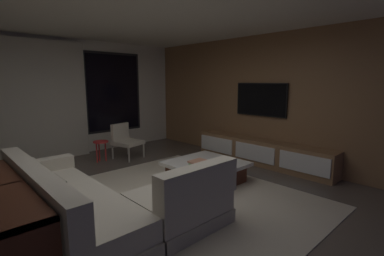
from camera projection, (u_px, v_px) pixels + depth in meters
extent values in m
plane|color=#564C44|center=(156.00, 204.00, 3.96)|extent=(9.20, 9.20, 0.00)
cube|color=silver|center=(60.00, 98.00, 6.36)|extent=(6.60, 0.12, 2.70)
cube|color=black|center=(114.00, 92.00, 7.18)|extent=(1.52, 0.02, 2.02)
cube|color=black|center=(114.00, 92.00, 7.17)|extent=(1.40, 0.03, 1.90)
cube|color=beige|center=(36.00, 102.00, 5.87)|extent=(2.10, 0.12, 2.60)
cube|color=#8E6642|center=(274.00, 100.00, 5.80)|extent=(0.12, 7.80, 2.70)
plane|color=silver|center=(152.00, 4.00, 3.51)|extent=(8.20, 8.20, 0.00)
cube|color=beige|center=(179.00, 199.00, 4.12)|extent=(3.20, 3.80, 0.01)
cube|color=#B1A997|center=(72.00, 221.00, 3.31)|extent=(0.90, 2.50, 0.18)
cube|color=beige|center=(71.00, 204.00, 3.28)|extent=(0.86, 2.42, 0.24)
cube|color=beige|center=(35.00, 186.00, 2.99)|extent=(0.20, 2.50, 0.40)
cube|color=beige|center=(41.00, 166.00, 4.07)|extent=(0.90, 0.20, 0.18)
cube|color=#B1A997|center=(178.00, 217.00, 3.40)|extent=(1.10, 0.90, 0.18)
cube|color=beige|center=(178.00, 201.00, 3.36)|extent=(1.07, 0.86, 0.24)
cube|color=beige|center=(198.00, 183.00, 3.06)|extent=(1.10, 0.20, 0.40)
cube|color=beige|center=(34.00, 175.00, 3.47)|extent=(0.10, 0.36, 0.36)
cube|color=#B2A893|center=(57.00, 194.00, 2.86)|extent=(0.10, 0.36, 0.36)
cube|color=#4D2517|center=(206.00, 174.00, 4.82)|extent=(1.00, 1.00, 0.30)
cube|color=white|center=(206.00, 164.00, 4.79)|extent=(1.16, 1.16, 0.06)
cube|color=#99D481|center=(198.00, 163.00, 4.65)|extent=(0.26, 0.20, 0.03)
cube|color=tan|center=(198.00, 161.00, 4.66)|extent=(0.30, 0.21, 0.03)
cylinder|color=#B2ADA0|center=(144.00, 150.00, 6.40)|extent=(0.04, 0.04, 0.36)
cylinder|color=#B2ADA0|center=(129.00, 154.00, 6.00)|extent=(0.04, 0.04, 0.36)
cylinder|color=#B2ADA0|center=(128.00, 147.00, 6.66)|extent=(0.04, 0.04, 0.36)
cylinder|color=#B2ADA0|center=(113.00, 151.00, 6.26)|extent=(0.04, 0.04, 0.36)
cube|color=beige|center=(128.00, 143.00, 6.30)|extent=(0.67, 0.68, 0.08)
cube|color=beige|center=(120.00, 132.00, 6.39)|extent=(0.49, 0.21, 0.38)
cylinder|color=red|center=(97.00, 152.00, 5.95)|extent=(0.03, 0.03, 0.46)
cylinder|color=red|center=(106.00, 151.00, 6.09)|extent=(0.03, 0.03, 0.46)
cylinder|color=red|center=(99.00, 151.00, 6.09)|extent=(0.03, 0.03, 0.46)
cylinder|color=red|center=(101.00, 142.00, 5.98)|extent=(0.32, 0.32, 0.02)
cube|color=#8E6642|center=(260.00, 152.00, 5.86)|extent=(0.44, 3.10, 0.52)
cube|color=white|center=(304.00, 163.00, 4.95)|extent=(0.02, 0.93, 0.33)
cube|color=white|center=(254.00, 153.00, 5.70)|extent=(0.02, 0.93, 0.33)
cube|color=white|center=(216.00, 144.00, 6.45)|extent=(0.02, 0.93, 0.33)
cube|color=#39281A|center=(298.00, 168.00, 5.25)|extent=(0.33, 0.68, 0.19)
cube|color=#679994|center=(311.00, 171.00, 5.06)|extent=(0.03, 0.04, 0.19)
cube|color=#83974E|center=(307.00, 170.00, 5.11)|extent=(0.03, 0.04, 0.19)
cube|color=#51ACD3|center=(303.00, 169.00, 5.17)|extent=(0.03, 0.04, 0.18)
cube|color=#51BBD3|center=(299.00, 169.00, 5.22)|extent=(0.03, 0.04, 0.16)
cube|color=#864BCF|center=(296.00, 168.00, 5.28)|extent=(0.03, 0.04, 0.16)
cube|color=#60605E|center=(292.00, 167.00, 5.33)|extent=(0.03, 0.04, 0.18)
cube|color=#CA6A72|center=(288.00, 167.00, 5.38)|extent=(0.03, 0.04, 0.16)
cube|color=purple|center=(285.00, 165.00, 5.43)|extent=(0.03, 0.04, 0.17)
cube|color=black|center=(261.00, 100.00, 5.91)|extent=(0.04, 1.21, 0.70)
cube|color=black|center=(261.00, 100.00, 5.91)|extent=(0.05, 1.17, 0.66)
cube|color=#4D2517|center=(1.00, 187.00, 2.68)|extent=(0.40, 2.10, 0.04)
cube|color=#4D2517|center=(7.00, 242.00, 2.78)|extent=(0.38, 2.04, 0.03)
cube|color=#4D2517|center=(5.00, 221.00, 2.74)|extent=(0.38, 0.03, 0.74)
cube|color=silver|center=(19.00, 253.00, 2.36)|extent=(0.18, 0.04, 0.27)
cube|color=silver|center=(14.00, 248.00, 2.47)|extent=(0.18, 0.04, 0.23)
cube|color=silver|center=(12.00, 238.00, 2.59)|extent=(0.18, 0.04, 0.26)
cube|color=white|center=(8.00, 234.00, 2.70)|extent=(0.18, 0.04, 0.22)
cube|color=silver|center=(4.00, 227.00, 2.81)|extent=(0.18, 0.04, 0.24)
cube|color=silver|center=(1.00, 221.00, 2.92)|extent=(0.18, 0.04, 0.25)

